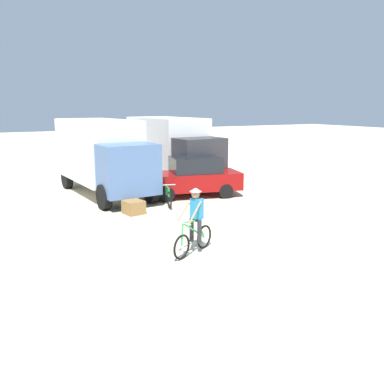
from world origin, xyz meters
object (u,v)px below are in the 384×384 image
Objects in this scene: sedan_parked at (193,177)px; cyclist_orange_shirt at (195,223)px; box_truck_white_box at (171,146)px; bicycle_spare at (167,196)px; supply_crate at (134,207)px; box_truck_avon_van at (102,153)px.

cyclist_orange_shirt is at bearing -117.90° from sedan_parked.
box_truck_white_box is 5.58m from bicycle_spare.
supply_crate is at bearing 90.41° from cyclist_orange_shirt.
box_truck_avon_van reaches higher than sedan_parked.
box_truck_white_box is 4.04× the size of bicycle_spare.
box_truck_avon_van is 4.02m from bicycle_spare.
box_truck_avon_van is 4.21m from sedan_parked.
sedan_parked is at bearing -34.09° from box_truck_avon_van.
bicycle_spare is (1.60, 5.29, -0.45)m from cyclist_orange_shirt.
cyclist_orange_shirt is at bearing -89.87° from box_truck_avon_van.
supply_crate is (-0.01, -3.93, -1.62)m from box_truck_avon_van.
sedan_parked is at bearing -100.71° from box_truck_white_box.
box_truck_white_box reaches higher than supply_crate.
box_truck_white_box is at bearing 67.99° from cyclist_orange_shirt.
bicycle_spare is at bearing -64.29° from box_truck_avon_van.
box_truck_avon_van is at bearing 145.91° from sedan_parked.
supply_crate is at bearing -90.20° from box_truck_avon_van.
sedan_parked is at bearing 25.71° from supply_crate.
box_truck_white_box is at bearing 19.01° from box_truck_avon_van.
box_truck_avon_van is at bearing 90.13° from cyclist_orange_shirt.
box_truck_white_box is 6.93m from supply_crate.
cyclist_orange_shirt is 4.76m from supply_crate.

